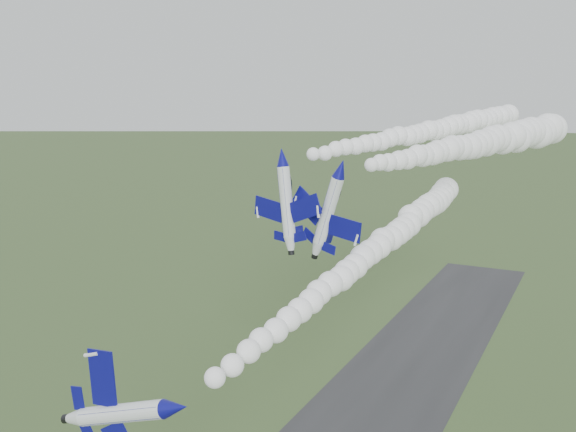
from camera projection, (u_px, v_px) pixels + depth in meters
name	position (u px, v px, depth m)	size (l,w,h in m)	color
jet_lead	(175.00, 408.00, 47.78)	(4.12, 12.99, 10.29)	white
smoke_trail_jet_lead	(374.00, 250.00, 84.47)	(4.42, 78.30, 4.42)	white
jet_pair_left	(282.00, 157.00, 81.03)	(11.52, 13.51, 3.52)	white
smoke_trail_jet_pair_left	(431.00, 130.00, 109.41)	(4.49, 69.56, 4.49)	white
jet_pair_right	(340.00, 168.00, 76.96)	(10.99, 13.50, 4.54)	white
smoke_trail_jet_pair_right	(477.00, 144.00, 100.40)	(5.65, 60.58, 5.65)	white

